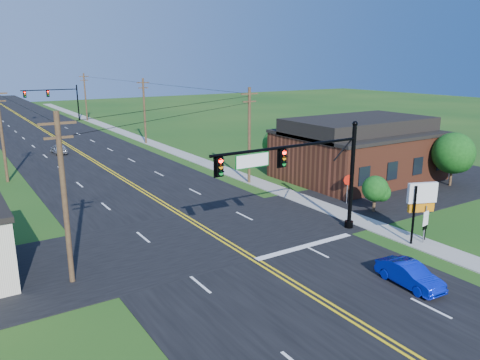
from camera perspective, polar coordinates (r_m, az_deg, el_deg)
ground at (r=22.87m, az=11.91°, el=-15.72°), size 260.00×260.00×0.00m
road_main at (r=66.34m, az=-19.92°, el=3.69°), size 16.00×220.00×0.04m
road_cross at (r=31.58m, az=-3.58°, el=-6.68°), size 70.00×10.00×0.04m
sidewalk at (r=60.29m, az=-7.94°, el=3.43°), size 2.00×160.00×0.08m
signal_mast_main at (r=29.41m, az=7.53°, el=1.28°), size 11.30×0.60×7.48m
signal_mast_far at (r=95.87m, az=-21.76°, el=9.31°), size 10.98×0.60×7.48m
brick_building at (r=47.61m, az=14.12°, el=3.05°), size 14.20×11.20×4.70m
utility_pole_left_a at (r=25.15m, az=-20.64°, el=-1.86°), size 1.80×0.28×9.00m
utility_pole_left_b at (r=49.46m, az=-27.05°, el=5.11°), size 1.80×0.28×9.00m
utility_pole_right_a at (r=43.64m, az=1.13°, el=5.64°), size 1.80×0.28×9.00m
utility_pole_right_b at (r=66.64m, az=-11.58°, el=8.39°), size 1.80×0.28×9.00m
utility_pole_right_c at (r=95.12m, az=-18.33°, el=9.67°), size 1.80×0.28×9.00m
tree_right_front at (r=47.18m, az=24.57°, el=2.99°), size 3.80×3.80×5.00m
tree_right_back at (r=50.76m, az=4.42°, el=4.41°), size 3.00×3.00×4.10m
shrub_corner at (r=37.11m, az=16.15°, el=-1.04°), size 2.00×2.00×2.86m
blue_car at (r=26.09m, az=19.97°, el=-10.85°), size 1.57×3.81×1.23m
distant_car at (r=62.69m, az=-21.23°, el=3.55°), size 1.57×3.70×1.25m
route_sign at (r=31.82m, az=21.65°, el=-4.77°), size 0.63×0.15×2.52m
stop_sign at (r=38.66m, az=13.01°, el=-0.36°), size 0.86×0.22×2.45m
pylon_sign at (r=31.45m, az=21.27°, el=-2.21°), size 1.90×0.96×3.98m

